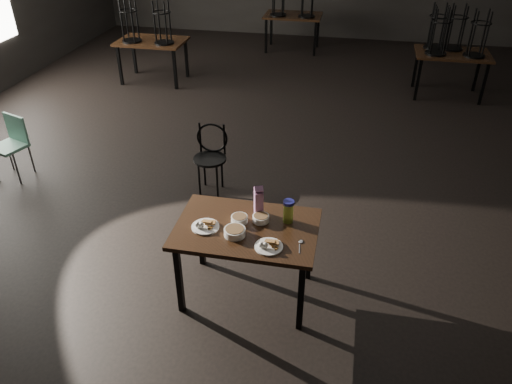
% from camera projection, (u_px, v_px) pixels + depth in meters
% --- Properties ---
extents(main_table, '(1.20, 0.80, 0.75)m').
position_uv_depth(main_table, '(247.00, 234.00, 4.24)').
color(main_table, black).
rests_on(main_table, ground).
extents(plate_left, '(0.23, 0.23, 0.08)m').
position_uv_depth(plate_left, '(205.00, 225.00, 4.18)').
color(plate_left, white).
rests_on(plate_left, main_table).
extents(plate_right, '(0.23, 0.23, 0.07)m').
position_uv_depth(plate_right, '(268.00, 245.00, 3.95)').
color(plate_right, white).
rests_on(plate_right, main_table).
extents(bowl_near, '(0.14, 0.14, 0.06)m').
position_uv_depth(bowl_near, '(239.00, 219.00, 4.24)').
color(bowl_near, white).
rests_on(bowl_near, main_table).
extents(bowl_far, '(0.14, 0.14, 0.06)m').
position_uv_depth(bowl_far, '(261.00, 218.00, 4.25)').
color(bowl_far, white).
rests_on(bowl_far, main_table).
extents(bowl_big, '(0.18, 0.18, 0.06)m').
position_uv_depth(bowl_big, '(235.00, 232.00, 4.08)').
color(bowl_big, white).
rests_on(bowl_big, main_table).
extents(juice_carton, '(0.09, 0.09, 0.29)m').
position_uv_depth(juice_carton, '(259.00, 202.00, 4.28)').
color(juice_carton, '#871872').
rests_on(juice_carton, main_table).
extents(water_bottle, '(0.12, 0.12, 0.21)m').
position_uv_depth(water_bottle, '(288.00, 211.00, 4.20)').
color(water_bottle, '#9DC239').
rests_on(water_bottle, main_table).
extents(spoon, '(0.04, 0.18, 0.01)m').
position_uv_depth(spoon, '(301.00, 242.00, 4.01)').
color(spoon, silver).
rests_on(spoon, main_table).
extents(bentwood_chair, '(0.39, 0.39, 0.82)m').
position_uv_depth(bentwood_chair, '(211.00, 153.00, 5.87)').
color(bentwood_chair, black).
rests_on(bentwood_chair, ground).
extents(school_chair, '(0.46, 0.46, 0.78)m').
position_uv_depth(school_chair, '(12.00, 141.00, 6.16)').
color(school_chair, '#78BBA0').
rests_on(school_chair, ground).
extents(bg_table_left, '(1.20, 0.80, 1.48)m').
position_uv_depth(bg_table_left, '(151.00, 41.00, 8.87)').
color(bg_table_left, black).
rests_on(bg_table_left, ground).
extents(bg_table_right, '(1.20, 0.80, 1.48)m').
position_uv_depth(bg_table_right, '(452.00, 49.00, 8.27)').
color(bg_table_right, black).
rests_on(bg_table_right, ground).
extents(bg_table_far, '(1.20, 0.80, 1.48)m').
position_uv_depth(bg_table_far, '(293.00, 15.00, 10.50)').
color(bg_table_far, black).
rests_on(bg_table_far, ground).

